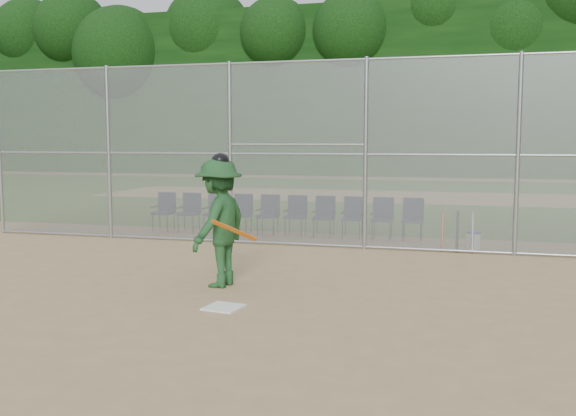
% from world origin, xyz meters
% --- Properties ---
extents(ground, '(100.00, 100.00, 0.00)m').
position_xyz_m(ground, '(0.00, 0.00, 0.00)').
color(ground, tan).
rests_on(ground, ground).
extents(grass_strip, '(100.00, 100.00, 0.00)m').
position_xyz_m(grass_strip, '(0.00, 18.00, 0.01)').
color(grass_strip, '#315E1C').
rests_on(grass_strip, ground).
extents(dirt_patch_far, '(24.00, 24.00, 0.00)m').
position_xyz_m(dirt_patch_far, '(0.00, 18.00, 0.01)').
color(dirt_patch_far, tan).
rests_on(dirt_patch_far, ground).
extents(backstop_fence, '(16.09, 0.09, 4.00)m').
position_xyz_m(backstop_fence, '(0.00, 5.00, 2.07)').
color(backstop_fence, gray).
rests_on(backstop_fence, ground).
extents(treeline, '(81.00, 60.00, 11.00)m').
position_xyz_m(treeline, '(0.00, 20.00, 5.50)').
color(treeline, black).
rests_on(treeline, ground).
extents(home_plate, '(0.54, 0.54, 0.02)m').
position_xyz_m(home_plate, '(-0.16, -0.29, 0.01)').
color(home_plate, white).
rests_on(home_plate, ground).
extents(batter_at_plate, '(1.14, 1.45, 2.10)m').
position_xyz_m(batter_at_plate, '(-0.70, 0.97, 1.01)').
color(batter_at_plate, '#1D4A23').
rests_on(batter_at_plate, ground).
extents(water_cooler, '(0.30, 0.30, 0.38)m').
position_xyz_m(water_cooler, '(3.22, 5.58, 0.19)').
color(water_cooler, white).
rests_on(water_cooler, ground).
extents(spare_bats, '(0.66, 0.34, 0.84)m').
position_xyz_m(spare_bats, '(2.89, 5.22, 0.41)').
color(spare_bats, '#D84C14').
rests_on(spare_bats, ground).
extents(chair_0, '(0.54, 0.52, 0.96)m').
position_xyz_m(chair_0, '(-4.37, 6.49, 0.48)').
color(chair_0, '#101B3C').
rests_on(chair_0, ground).
extents(chair_1, '(0.54, 0.52, 0.96)m').
position_xyz_m(chair_1, '(-3.68, 6.49, 0.48)').
color(chair_1, '#101B3C').
rests_on(chair_1, ground).
extents(chair_2, '(0.54, 0.52, 0.96)m').
position_xyz_m(chair_2, '(-2.98, 6.49, 0.48)').
color(chair_2, '#101B3C').
rests_on(chair_2, ground).
extents(chair_3, '(0.54, 0.52, 0.96)m').
position_xyz_m(chair_3, '(-2.29, 6.49, 0.48)').
color(chair_3, '#101B3C').
rests_on(chair_3, ground).
extents(chair_4, '(0.54, 0.52, 0.96)m').
position_xyz_m(chair_4, '(-1.59, 6.49, 0.48)').
color(chair_4, '#101B3C').
rests_on(chair_4, ground).
extents(chair_5, '(0.54, 0.52, 0.96)m').
position_xyz_m(chair_5, '(-0.90, 6.49, 0.48)').
color(chair_5, '#101B3C').
rests_on(chair_5, ground).
extents(chair_6, '(0.54, 0.52, 0.96)m').
position_xyz_m(chair_6, '(-0.20, 6.49, 0.48)').
color(chair_6, '#101B3C').
rests_on(chair_6, ground).
extents(chair_7, '(0.54, 0.52, 0.96)m').
position_xyz_m(chair_7, '(0.49, 6.49, 0.48)').
color(chair_7, '#101B3C').
rests_on(chair_7, ground).
extents(chair_8, '(0.54, 0.52, 0.96)m').
position_xyz_m(chair_8, '(1.19, 6.49, 0.48)').
color(chair_8, '#101B3C').
rests_on(chair_8, ground).
extents(chair_9, '(0.54, 0.52, 0.96)m').
position_xyz_m(chair_9, '(1.88, 6.49, 0.48)').
color(chair_9, '#101B3C').
rests_on(chair_9, ground).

